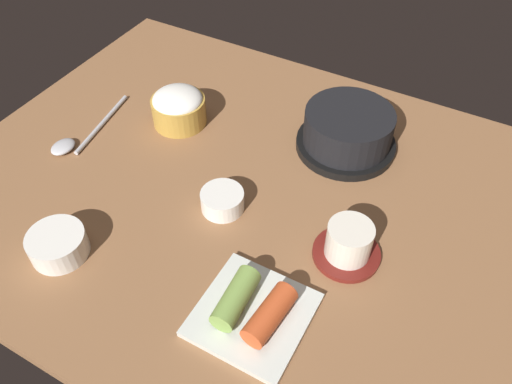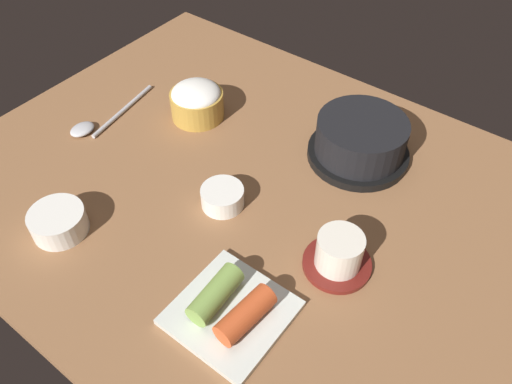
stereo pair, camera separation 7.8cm
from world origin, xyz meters
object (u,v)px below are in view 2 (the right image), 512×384
at_px(spoon, 97,123).
at_px(stone_pot, 360,140).
at_px(banchan_cup_center, 222,196).
at_px(kimchi_plate, 231,309).
at_px(rice_bowl, 197,101).
at_px(side_bowl_near, 58,221).
at_px(tea_cup_with_saucer, 339,254).

bearing_deg(spoon, stone_pot, 26.91).
relative_size(stone_pot, banchan_cup_center, 2.56).
bearing_deg(spoon, kimchi_plate, -19.21).
height_order(banchan_cup_center, kimchi_plate, kimchi_plate).
distance_m(stone_pot, rice_bowl, 0.31).
bearing_deg(rice_bowl, banchan_cup_center, -38.57).
bearing_deg(banchan_cup_center, spoon, 178.16).
xyz_separation_m(side_bowl_near, spoon, (-0.15, 0.20, -0.01)).
bearing_deg(stone_pot, spoon, -153.09).
xyz_separation_m(rice_bowl, banchan_cup_center, (0.18, -0.14, -0.02)).
relative_size(kimchi_plate, side_bowl_near, 1.70).
height_order(stone_pot, banchan_cup_center, stone_pot).
height_order(kimchi_plate, spoon, kimchi_plate).
bearing_deg(tea_cup_with_saucer, kimchi_plate, -114.68).
bearing_deg(tea_cup_with_saucer, side_bowl_near, -151.77).
relative_size(tea_cup_with_saucer, spoon, 0.51).
bearing_deg(spoon, tea_cup_with_saucer, -0.30).
height_order(kimchi_plate, side_bowl_near, kimchi_plate).
distance_m(tea_cup_with_saucer, spoon, 0.52).
height_order(banchan_cup_center, side_bowl_near, side_bowl_near).
bearing_deg(spoon, banchan_cup_center, -1.84).
relative_size(side_bowl_near, spoon, 0.43).
bearing_deg(kimchi_plate, banchan_cup_center, 132.85).
bearing_deg(banchan_cup_center, stone_pot, 63.09).
height_order(rice_bowl, spoon, rice_bowl).
height_order(tea_cup_with_saucer, spoon, tea_cup_with_saucer).
relative_size(tea_cup_with_saucer, side_bowl_near, 1.18).
xyz_separation_m(stone_pot, kimchi_plate, (0.02, -0.37, -0.02)).
bearing_deg(side_bowl_near, banchan_cup_center, 49.64).
bearing_deg(spoon, side_bowl_near, -52.89).
bearing_deg(rice_bowl, tea_cup_with_saucer, -19.54).
bearing_deg(rice_bowl, spoon, -134.10).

